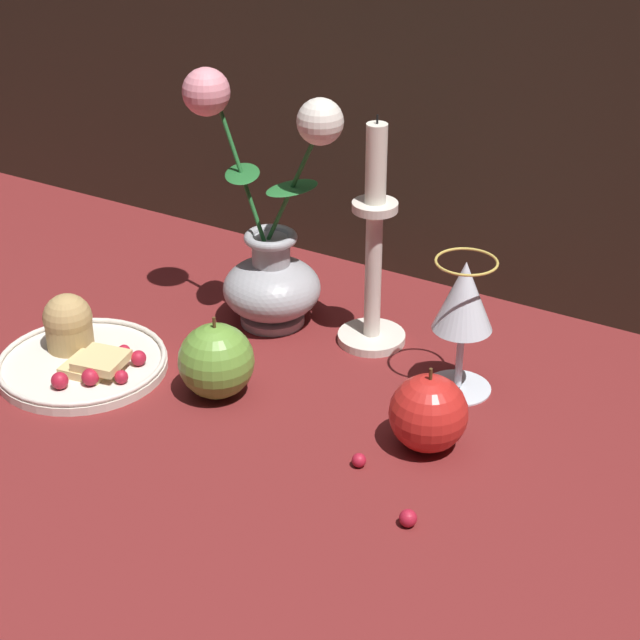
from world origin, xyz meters
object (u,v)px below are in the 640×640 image
(plate_with_pastries, at_px, (79,351))
(candlestick, at_px, (374,260))
(apple_beside_vase, at_px, (216,361))
(vase, at_px, (269,250))
(wine_glass, at_px, (464,302))
(apple_near_glass, at_px, (428,413))

(plate_with_pastries, xyz_separation_m, candlestick, (0.26, 0.22, 0.09))
(apple_beside_vase, bearing_deg, vase, 102.93)
(vase, xyz_separation_m, wine_glass, (0.26, -0.02, 0.01))
(candlestick, xyz_separation_m, apple_near_glass, (0.15, -0.16, -0.07))
(vase, relative_size, apple_beside_vase, 3.24)
(plate_with_pastries, distance_m, wine_glass, 0.44)
(plate_with_pastries, distance_m, apple_near_glass, 0.41)
(candlestick, bearing_deg, apple_beside_vase, -115.84)
(plate_with_pastries, distance_m, candlestick, 0.35)
(vase, bearing_deg, candlestick, 9.49)
(candlestick, bearing_deg, vase, -170.51)
(vase, distance_m, apple_near_glass, 0.32)
(wine_glass, bearing_deg, candlestick, 161.35)
(apple_near_glass, bearing_deg, wine_glass, 98.68)
(wine_glass, relative_size, apple_near_glass, 1.70)
(vase, height_order, apple_near_glass, vase)
(apple_beside_vase, xyz_separation_m, apple_near_glass, (0.24, 0.03, -0.00))
(plate_with_pastries, relative_size, apple_near_glass, 2.09)
(wine_glass, relative_size, candlestick, 0.56)
(candlestick, height_order, apple_near_glass, candlestick)
(wine_glass, bearing_deg, apple_near_glass, -81.32)
(wine_glass, bearing_deg, plate_with_pastries, -155.97)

